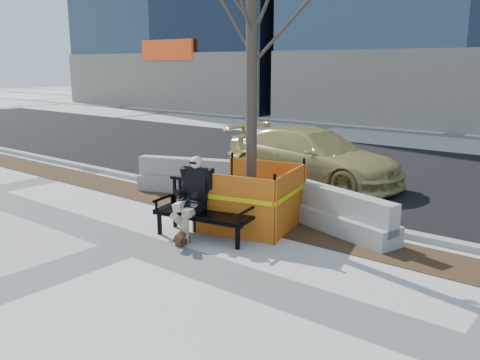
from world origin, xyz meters
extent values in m
plane|color=beige|center=(0.00, 0.00, 0.00)|extent=(120.00, 120.00, 0.00)
cube|color=#47301C|center=(0.00, 2.60, 0.00)|extent=(40.00, 1.20, 0.02)
cube|color=black|center=(0.00, 8.80, 0.00)|extent=(60.00, 10.40, 0.01)
cube|color=#9E9B93|center=(0.00, 3.55, 0.06)|extent=(60.00, 0.25, 0.12)
imported|color=tan|center=(-0.05, 6.39, 0.00)|extent=(5.42, 2.57, 1.53)
camera|label=1|loc=(7.15, -5.79, 3.29)|focal=38.21mm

